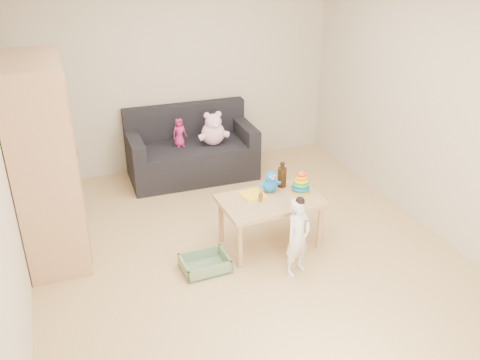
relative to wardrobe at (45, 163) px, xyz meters
name	(u,v)px	position (x,y,z in m)	size (l,w,h in m)	color
room	(245,127)	(1.72, -0.62, 0.34)	(4.50, 4.50, 4.50)	tan
wardrobe	(45,163)	(0.00, 0.00, 0.00)	(0.53, 1.06, 1.91)	tan
sofa	(192,160)	(1.71, 1.20, -0.73)	(1.59, 0.79, 0.45)	black
play_table	(270,222)	(2.00, -0.62, -0.70)	(0.98, 0.62, 0.52)	tan
storage_bin	(205,263)	(1.26, -0.81, -0.89)	(0.43, 0.32, 0.13)	gray
toddler	(298,238)	(2.05, -1.14, -0.58)	(0.28, 0.18, 0.75)	silver
pink_bear	(213,131)	(1.97, 1.11, -0.33)	(0.32, 0.27, 0.36)	#FFBBE0
doll	(179,133)	(1.56, 1.19, -0.33)	(0.18, 0.12, 0.36)	#B6226B
ring_stacker	(301,184)	(2.35, -0.57, -0.36)	(0.19, 0.19, 0.21)	gold
brown_bottle	(282,177)	(2.22, -0.41, -0.33)	(0.09, 0.09, 0.26)	black
blue_plush	(270,181)	(2.06, -0.47, -0.33)	(0.19, 0.15, 0.23)	blue
wooden_figure	(261,197)	(1.89, -0.64, -0.38)	(0.04, 0.04, 0.11)	brown
yellow_book	(252,195)	(1.86, -0.49, -0.43)	(0.22, 0.22, 0.02)	yellow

